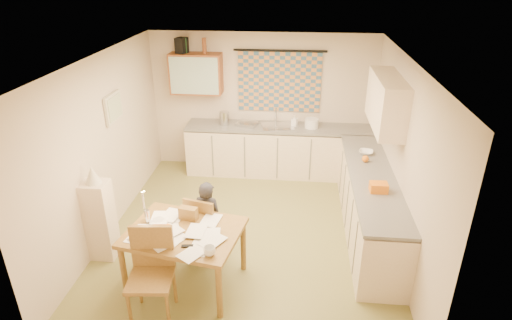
# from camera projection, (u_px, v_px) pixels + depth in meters

# --- Properties ---
(floor) EXTENTS (4.00, 4.50, 0.02)m
(floor) POSITION_uv_depth(u_px,v_px,m) (249.00, 232.00, 6.24)
(floor) COLOR olive
(floor) RESTS_ON ground
(ceiling) EXTENTS (4.00, 4.50, 0.02)m
(ceiling) POSITION_uv_depth(u_px,v_px,m) (247.00, 59.00, 5.18)
(ceiling) COLOR white
(ceiling) RESTS_ON floor
(wall_back) EXTENTS (4.00, 0.02, 2.50)m
(wall_back) POSITION_uv_depth(u_px,v_px,m) (262.00, 103.00, 7.75)
(wall_back) COLOR beige
(wall_back) RESTS_ON floor
(wall_front) EXTENTS (4.00, 0.02, 2.50)m
(wall_front) POSITION_uv_depth(u_px,v_px,m) (218.00, 260.00, 3.67)
(wall_front) COLOR beige
(wall_front) RESTS_ON floor
(wall_left) EXTENTS (0.02, 4.50, 2.50)m
(wall_left) POSITION_uv_depth(u_px,v_px,m) (103.00, 147.00, 5.89)
(wall_left) COLOR beige
(wall_left) RESTS_ON floor
(wall_right) EXTENTS (0.02, 4.50, 2.50)m
(wall_right) POSITION_uv_depth(u_px,v_px,m) (402.00, 160.00, 5.53)
(wall_right) COLOR beige
(wall_right) RESTS_ON floor
(window_blind) EXTENTS (1.45, 0.03, 1.05)m
(window_blind) POSITION_uv_depth(u_px,v_px,m) (279.00, 82.00, 7.52)
(window_blind) COLOR #345B7C
(window_blind) RESTS_ON wall_back
(curtain_rod) EXTENTS (1.60, 0.04, 0.04)m
(curtain_rod) POSITION_uv_depth(u_px,v_px,m) (280.00, 51.00, 7.27)
(curtain_rod) COLOR black
(curtain_rod) RESTS_ON wall_back
(wall_cabinet) EXTENTS (0.90, 0.34, 0.70)m
(wall_cabinet) POSITION_uv_depth(u_px,v_px,m) (196.00, 74.00, 7.46)
(wall_cabinet) COLOR brown
(wall_cabinet) RESTS_ON wall_back
(wall_cabinet_glass) EXTENTS (0.84, 0.02, 0.64)m
(wall_cabinet_glass) POSITION_uv_depth(u_px,v_px,m) (194.00, 76.00, 7.30)
(wall_cabinet_glass) COLOR #99B2A5
(wall_cabinet_glass) RESTS_ON wall_back
(upper_cabinet_right) EXTENTS (0.34, 1.30, 0.70)m
(upper_cabinet_right) POSITION_uv_depth(u_px,v_px,m) (386.00, 102.00, 5.79)
(upper_cabinet_right) COLOR beige
(upper_cabinet_right) RESTS_ON wall_right
(framed_print) EXTENTS (0.04, 0.50, 0.40)m
(framed_print) POSITION_uv_depth(u_px,v_px,m) (113.00, 107.00, 6.06)
(framed_print) COLOR beige
(framed_print) RESTS_ON wall_left
(print_canvas) EXTENTS (0.01, 0.42, 0.32)m
(print_canvas) POSITION_uv_depth(u_px,v_px,m) (115.00, 107.00, 6.06)
(print_canvas) COLOR silver
(print_canvas) RESTS_ON wall_left
(counter_back) EXTENTS (3.30, 0.62, 0.92)m
(counter_back) POSITION_uv_depth(u_px,v_px,m) (278.00, 151.00, 7.78)
(counter_back) COLOR beige
(counter_back) RESTS_ON floor
(counter_right) EXTENTS (0.62, 2.95, 0.92)m
(counter_right) POSITION_uv_depth(u_px,v_px,m) (369.00, 204.00, 6.06)
(counter_right) COLOR beige
(counter_right) RESTS_ON floor
(stove) EXTENTS (0.56, 0.56, 0.87)m
(stove) POSITION_uv_depth(u_px,v_px,m) (381.00, 252.00, 5.10)
(stove) COLOR white
(stove) RESTS_ON floor
(sink) EXTENTS (0.63, 0.56, 0.10)m
(sink) POSITION_uv_depth(u_px,v_px,m) (277.00, 128.00, 7.60)
(sink) COLOR silver
(sink) RESTS_ON counter_back
(tap) EXTENTS (0.03, 0.03, 0.28)m
(tap) POSITION_uv_depth(u_px,v_px,m) (276.00, 116.00, 7.69)
(tap) COLOR silver
(tap) RESTS_ON counter_back
(dish_rack) EXTENTS (0.42, 0.39, 0.06)m
(dish_rack) POSITION_uv_depth(u_px,v_px,m) (247.00, 124.00, 7.62)
(dish_rack) COLOR silver
(dish_rack) RESTS_ON counter_back
(kettle) EXTENTS (0.20, 0.20, 0.24)m
(kettle) POSITION_uv_depth(u_px,v_px,m) (224.00, 118.00, 7.62)
(kettle) COLOR silver
(kettle) RESTS_ON counter_back
(mixing_bowl) EXTENTS (0.24, 0.24, 0.16)m
(mixing_bowl) POSITION_uv_depth(u_px,v_px,m) (312.00, 123.00, 7.50)
(mixing_bowl) COLOR white
(mixing_bowl) RESTS_ON counter_back
(soap_bottle) EXTENTS (0.17, 0.17, 0.21)m
(soap_bottle) POSITION_uv_depth(u_px,v_px,m) (295.00, 120.00, 7.56)
(soap_bottle) COLOR white
(soap_bottle) RESTS_ON counter_back
(bowl) EXTENTS (0.29, 0.29, 0.05)m
(bowl) POSITION_uv_depth(u_px,v_px,m) (366.00, 152.00, 6.49)
(bowl) COLOR white
(bowl) RESTS_ON counter_right
(orange_bag) EXTENTS (0.22, 0.17, 0.12)m
(orange_bag) POSITION_uv_depth(u_px,v_px,m) (379.00, 187.00, 5.42)
(orange_bag) COLOR orange
(orange_bag) RESTS_ON counter_right
(fruit_orange) EXTENTS (0.10, 0.10, 0.10)m
(fruit_orange) POSITION_uv_depth(u_px,v_px,m) (365.00, 159.00, 6.22)
(fruit_orange) COLOR orange
(fruit_orange) RESTS_ON counter_right
(speaker) EXTENTS (0.22, 0.24, 0.26)m
(speaker) POSITION_uv_depth(u_px,v_px,m) (182.00, 45.00, 7.27)
(speaker) COLOR black
(speaker) RESTS_ON wall_cabinet
(bottle_green) EXTENTS (0.07, 0.07, 0.26)m
(bottle_green) POSITION_uv_depth(u_px,v_px,m) (185.00, 45.00, 7.27)
(bottle_green) COLOR #195926
(bottle_green) RESTS_ON wall_cabinet
(bottle_brown) EXTENTS (0.07, 0.07, 0.26)m
(bottle_brown) POSITION_uv_depth(u_px,v_px,m) (204.00, 46.00, 7.24)
(bottle_brown) COLOR brown
(bottle_brown) RESTS_ON wall_cabinet
(dining_table) EXTENTS (1.44, 1.19, 0.75)m
(dining_table) POSITION_uv_depth(u_px,v_px,m) (186.00, 257.00, 5.11)
(dining_table) COLOR brown
(dining_table) RESTS_ON floor
(chair_far) EXTENTS (0.50, 0.50, 0.91)m
(chair_far) POSITION_uv_depth(u_px,v_px,m) (206.00, 236.00, 5.65)
(chair_far) COLOR brown
(chair_far) RESTS_ON floor
(chair_near) EXTENTS (0.51, 0.51, 1.04)m
(chair_near) POSITION_uv_depth(u_px,v_px,m) (153.00, 291.00, 4.65)
(chair_near) COLOR brown
(chair_near) RESTS_ON floor
(person) EXTENTS (0.50, 0.42, 1.10)m
(person) POSITION_uv_depth(u_px,v_px,m) (208.00, 220.00, 5.51)
(person) COLOR black
(person) RESTS_ON floor
(shelf_stand) EXTENTS (0.32, 0.30, 1.09)m
(shelf_stand) POSITION_uv_depth(u_px,v_px,m) (101.00, 220.00, 5.52)
(shelf_stand) COLOR beige
(shelf_stand) RESTS_ON floor
(lampshade) EXTENTS (0.20, 0.20, 0.22)m
(lampshade) POSITION_uv_depth(u_px,v_px,m) (92.00, 175.00, 5.24)
(lampshade) COLOR beige
(lampshade) RESTS_ON shelf_stand
(letter_rack) EXTENTS (0.23, 0.14, 0.16)m
(letter_rack) POSITION_uv_depth(u_px,v_px,m) (188.00, 213.00, 5.14)
(letter_rack) COLOR brown
(letter_rack) RESTS_ON dining_table
(mug) EXTENTS (0.21, 0.21, 0.10)m
(mug) POSITION_uv_depth(u_px,v_px,m) (209.00, 251.00, 4.52)
(mug) COLOR white
(mug) RESTS_ON dining_table
(magazine) EXTENTS (0.27, 0.33, 0.03)m
(magazine) POSITION_uv_depth(u_px,v_px,m) (139.00, 236.00, 4.83)
(magazine) COLOR maroon
(magazine) RESTS_ON dining_table
(book) EXTENTS (0.26, 0.32, 0.02)m
(book) POSITION_uv_depth(u_px,v_px,m) (150.00, 229.00, 4.96)
(book) COLOR orange
(book) RESTS_ON dining_table
(orange_box) EXTENTS (0.14, 0.13, 0.04)m
(orange_box) POSITION_uv_depth(u_px,v_px,m) (147.00, 240.00, 4.75)
(orange_box) COLOR orange
(orange_box) RESTS_ON dining_table
(eyeglasses) EXTENTS (0.13, 0.06, 0.02)m
(eyeglasses) POSITION_uv_depth(u_px,v_px,m) (187.00, 246.00, 4.67)
(eyeglasses) COLOR black
(eyeglasses) RESTS_ON dining_table
(candle_holder) EXTENTS (0.06, 0.06, 0.18)m
(candle_holder) POSITION_uv_depth(u_px,v_px,m) (147.00, 217.00, 5.05)
(candle_holder) COLOR silver
(candle_holder) RESTS_ON dining_table
(candle) EXTENTS (0.03, 0.03, 0.22)m
(candle) POSITION_uv_depth(u_px,v_px,m) (143.00, 200.00, 5.01)
(candle) COLOR white
(candle) RESTS_ON dining_table
(candle_flame) EXTENTS (0.02, 0.02, 0.02)m
(candle_flame) POSITION_uv_depth(u_px,v_px,m) (144.00, 191.00, 4.95)
(candle_flame) COLOR #FFCC66
(candle_flame) RESTS_ON dining_table
(papers) EXTENTS (1.16, 1.06, 0.03)m
(papers) POSITION_uv_depth(u_px,v_px,m) (175.00, 232.00, 4.89)
(papers) COLOR white
(papers) RESTS_ON dining_table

